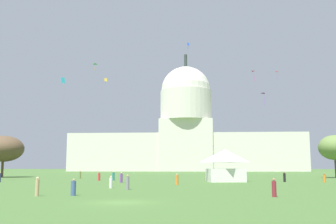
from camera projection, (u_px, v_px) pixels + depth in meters
ground_plane at (121, 202)px, 29.84m from camera, size 800.00×800.00×0.00m
capitol_building at (186, 133)px, 224.11m from camera, size 132.57×29.56×68.21m
event_tent at (225, 165)px, 70.35m from camera, size 7.36×6.76×5.80m
tree_west_mid at (3, 149)px, 99.24m from camera, size 14.75×14.74×10.51m
tree_east_mid at (335, 148)px, 94.48m from camera, size 10.58×11.20×10.30m
person_grey_lawn_far_left at (128, 183)px, 46.29m from camera, size 0.49×0.49×1.77m
person_purple_lawn_far_right at (121, 178)px, 66.54m from camera, size 0.54×0.54×1.77m
person_navy_mid_center at (0, 177)px, 67.92m from camera, size 0.46×0.46×1.78m
person_denim_edge_east at (73, 188)px, 36.81m from camera, size 0.55×0.55×1.58m
person_orange_back_right at (324, 178)px, 66.99m from camera, size 0.48×0.48×1.57m
person_black_aisle_center at (284, 177)px, 69.66m from camera, size 0.60×0.60×1.77m
person_orange_near_tree_west at (177, 180)px, 58.20m from camera, size 0.53×0.53×1.66m
person_teal_back_center at (243, 177)px, 76.47m from camera, size 0.50×0.50×1.56m
person_tan_front_center at (37, 187)px, 36.26m from camera, size 0.49×0.49×1.77m
person_maroon_near_tent at (274, 188)px, 35.29m from camera, size 0.47×0.47×1.67m
person_olive_mid_right at (80, 175)px, 88.20m from camera, size 0.43×0.43×1.74m
person_white_deep_crowd at (111, 183)px, 49.50m from camera, size 0.43×0.43×1.55m
person_teal_front_right at (113, 176)px, 77.05m from camera, size 0.54×0.54×1.79m
person_red_front_left at (99, 177)px, 76.10m from camera, size 0.63×0.63×1.70m
kite_blue_high at (188, 45)px, 144.30m from camera, size 0.89×0.98×2.89m
kite_gold_mid at (106, 80)px, 133.33m from camera, size 0.97×0.54×2.64m
kite_magenta_mid at (255, 73)px, 101.55m from camera, size 1.16×1.75×2.47m
kite_pink_low at (212, 147)px, 147.60m from camera, size 1.79×1.55×0.11m
kite_red_high at (276, 74)px, 162.92m from camera, size 1.67×1.45×3.05m
kite_turquoise_low at (222, 152)px, 182.96m from camera, size 1.19×1.20×4.31m
kite_green_mid at (95, 65)px, 118.94m from camera, size 1.15×0.95×2.08m
kite_cyan_mid at (63, 83)px, 77.32m from camera, size 0.70×0.80×4.40m
kite_violet_mid at (264, 94)px, 116.47m from camera, size 1.63×1.41×4.01m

